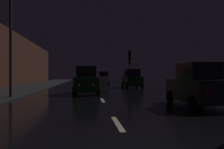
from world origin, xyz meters
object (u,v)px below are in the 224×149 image
Objects in this scene: car_approaching_headlights at (86,81)px; car_parked_right_near at (197,86)px; car_parked_right_far at (132,79)px; streetlamp_overhead at (18,8)px; traffic_light_far_right at (130,60)px; car_distant_taillights at (104,78)px.

car_approaching_headlights is 9.37m from car_parked_right_near.
car_parked_right_far is at bearing 148.10° from car_approaching_headlights.
traffic_light_far_right is at bearing 61.26° from streetlamp_overhead.
car_parked_right_near is at bearing -174.87° from car_distant_taillights.
car_parked_right_near is (-0.00, -16.19, -0.04)m from car_parked_right_far.
car_approaching_headlights reaches higher than car_parked_right_far.
streetlamp_overhead is at bearing 143.60° from car_parked_right_far.
traffic_light_far_right is 1.21× the size of car_parked_right_near.
streetlamp_overhead reaches higher than car_parked_right_far.
car_parked_right_far is at bearing -0.00° from car_parked_right_near.
car_parked_right_near is at bearing 180.00° from car_parked_right_far.
car_approaching_headlights is at bearing 171.88° from car_distant_taillights.
car_distant_taillights is (2.79, 19.56, -0.06)m from car_approaching_headlights.
car_parked_right_near is at bearing -7.17° from traffic_light_far_right.
traffic_light_far_right reaches higher than car_distant_taillights.
car_distant_taillights is 11.40m from car_parked_right_far.
car_approaching_headlights reaches higher than car_parked_right_near.
traffic_light_far_right is at bearing -7.90° from car_parked_right_far.
streetlamp_overhead is 16.19m from car_parked_right_far.
car_parked_right_far is (-0.80, -5.78, -2.57)m from traffic_light_far_right.
streetlamp_overhead reaches higher than traffic_light_far_right.
car_parked_right_near is at bearing 34.06° from car_approaching_headlights.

